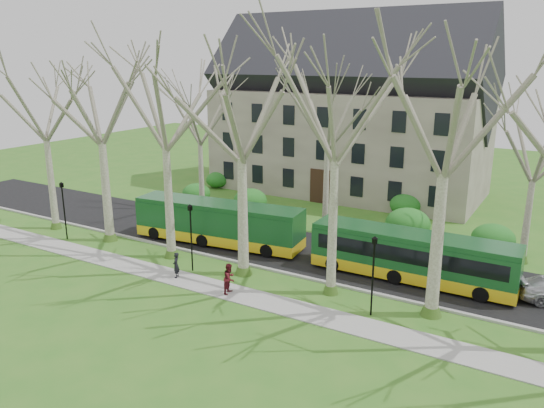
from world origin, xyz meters
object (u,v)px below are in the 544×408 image
(pedestrian_a, at_px, (176,265))
(pedestrian_b, at_px, (230,278))
(bus_lead, at_px, (218,222))
(bus_follow, at_px, (411,256))

(pedestrian_a, bearing_deg, pedestrian_b, 64.08)
(bus_lead, relative_size, pedestrian_b, 7.05)
(bus_follow, height_order, pedestrian_a, bus_follow)
(bus_follow, bearing_deg, pedestrian_a, -151.19)
(bus_lead, distance_m, bus_follow, 13.99)
(bus_lead, relative_size, pedestrian_a, 7.86)
(bus_follow, xyz_separation_m, pedestrian_b, (-8.37, -7.22, -0.63))
(bus_lead, xyz_separation_m, pedestrian_b, (5.61, -6.60, -0.68))
(bus_follow, relative_size, pedestrian_a, 7.60)
(pedestrian_a, xyz_separation_m, pedestrian_b, (4.12, -0.17, 0.09))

